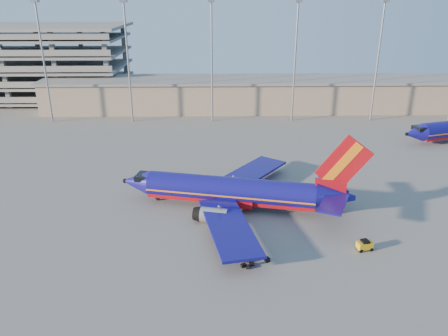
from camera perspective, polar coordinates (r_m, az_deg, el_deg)
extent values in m
plane|color=slate|center=(67.47, 2.50, -4.28)|extent=(220.00, 220.00, 0.00)
cube|color=gray|center=(122.07, 5.66, 9.50)|extent=(120.00, 15.00, 8.00)
cube|color=slate|center=(121.26, 5.73, 11.44)|extent=(122.00, 16.00, 0.60)
cube|color=slate|center=(149.25, -24.18, 8.78)|extent=(60.00, 30.00, 0.70)
cube|color=slate|center=(148.50, -24.43, 10.35)|extent=(60.00, 30.00, 0.70)
cube|color=slate|center=(147.87, -24.68, 11.94)|extent=(60.00, 30.00, 0.70)
cube|color=slate|center=(147.36, -24.94, 13.53)|extent=(60.00, 30.00, 0.70)
cube|color=slate|center=(146.97, -25.20, 15.14)|extent=(60.00, 30.00, 0.70)
cube|color=slate|center=(146.75, -25.41, 16.37)|extent=(62.00, 32.00, 0.80)
cube|color=slate|center=(159.66, -22.96, 13.18)|extent=(1.20, 1.20, 21.00)
cylinder|color=gray|center=(115.20, -22.41, 12.35)|extent=(0.44, 0.44, 28.00)
cube|color=gray|center=(114.16, -23.48, 19.41)|extent=(1.60, 1.60, 0.70)
cylinder|color=gray|center=(109.69, -12.38, 13.06)|extent=(0.44, 0.44, 28.00)
cube|color=gray|center=(108.60, -13.02, 20.52)|extent=(1.60, 1.60, 0.70)
cylinder|color=gray|center=(107.68, -1.59, 13.38)|extent=(0.44, 0.44, 28.00)
cube|color=gray|center=(106.56, -1.68, 21.01)|extent=(1.60, 1.60, 0.70)
cylinder|color=gray|center=(109.34, 9.24, 13.24)|extent=(0.44, 0.44, 28.00)
cube|color=gray|center=(108.25, 9.72, 20.74)|extent=(1.60, 1.60, 0.70)
cylinder|color=gray|center=(114.53, 19.38, 12.70)|extent=(0.44, 0.44, 28.00)
cube|color=gray|center=(113.49, 20.32, 19.82)|extent=(1.60, 1.60, 0.70)
cylinder|color=navy|center=(64.33, 0.81, -2.86)|extent=(25.05, 9.16, 3.83)
cube|color=#AD0D14|center=(64.74, 0.81, -3.65)|extent=(24.89, 8.45, 1.34)
cube|color=orange|center=(64.43, 0.81, -3.07)|extent=(25.06, 9.20, 0.23)
cone|color=navy|center=(68.31, -11.29, -1.79)|extent=(5.07, 4.68, 3.83)
cube|color=black|center=(67.45, -10.30, -1.12)|extent=(3.01, 3.17, 0.83)
cone|color=navy|center=(63.39, 14.37, -3.61)|extent=(6.08, 4.91, 3.83)
cube|color=#AD0D14|center=(62.78, 13.73, -2.40)|extent=(4.36, 1.50, 2.27)
cube|color=#AD0D14|center=(61.53, 15.37, 0.58)|extent=(7.48, 1.98, 8.25)
cube|color=orange|center=(61.51, 15.18, 0.59)|extent=(5.02, 1.53, 6.47)
cube|color=navy|center=(66.35, 13.96, -1.87)|extent=(3.17, 6.65, 0.23)
cube|color=navy|center=(59.95, 14.13, -4.50)|extent=(5.58, 7.31, 0.23)
cube|color=navy|center=(72.71, 3.36, -0.71)|extent=(13.71, 15.95, 0.36)
cube|color=navy|center=(56.51, 0.62, -7.61)|extent=(8.23, 16.73, 0.36)
cube|color=#AD0D14|center=(64.83, 1.26, -4.02)|extent=(6.94, 5.29, 1.03)
cylinder|color=gray|center=(70.01, 0.63, -2.18)|extent=(4.11, 2.93, 2.17)
cylinder|color=gray|center=(60.54, -1.32, -6.21)|extent=(4.11, 2.93, 2.17)
cylinder|color=gray|center=(68.10, -8.66, -3.73)|extent=(0.30, 0.30, 1.14)
cylinder|color=black|center=(68.20, -8.65, -3.91)|extent=(0.70, 0.40, 0.66)
cylinder|color=black|center=(67.49, 2.53, -3.86)|extent=(0.97, 0.74, 0.87)
cylinder|color=black|center=(62.74, 1.74, -5.94)|extent=(0.97, 0.74, 0.87)
cone|color=navy|center=(99.18, 23.60, 4.18)|extent=(5.22, 4.88, 3.78)
cube|color=black|center=(99.80, 24.25, 4.77)|extent=(3.13, 3.26, 0.82)
cube|color=gold|center=(57.53, 17.90, -9.57)|extent=(2.06, 1.45, 0.89)
cube|color=black|center=(57.27, 17.96, -9.11)|extent=(1.08, 1.15, 0.31)
cylinder|color=black|center=(57.76, 16.98, -9.83)|extent=(0.49, 0.26, 0.46)
cylinder|color=black|center=(57.06, 17.47, -10.31)|extent=(0.49, 0.26, 0.46)
cylinder|color=black|center=(58.45, 18.21, -9.59)|extent=(0.49, 0.26, 0.46)
cylinder|color=black|center=(57.75, 18.71, -10.06)|extent=(0.49, 0.26, 0.46)
cube|color=black|center=(52.08, 2.56, -12.59)|extent=(0.77, 0.67, 0.38)
cube|color=black|center=(51.83, 3.16, -12.80)|extent=(0.50, 0.42, 0.38)
cube|color=black|center=(53.06, 5.69, -11.89)|extent=(0.69, 0.55, 0.51)
cube|color=black|center=(52.93, 3.15, -11.98)|extent=(0.64, 0.56, 0.39)
cube|color=black|center=(52.34, 3.66, -12.41)|extent=(0.61, 0.36, 0.40)
cube|color=black|center=(53.35, 5.56, -11.72)|extent=(0.65, 0.59, 0.44)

